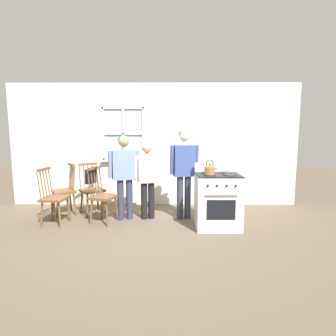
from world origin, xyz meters
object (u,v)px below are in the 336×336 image
Objects in this scene: chair_near_stove at (65,191)px; stove at (217,200)px; handbag at (91,176)px; kettle at (210,169)px; person_teen_center at (147,173)px; person_elderly_left at (124,169)px; chair_near_wall at (54,199)px; chair_by_window at (103,197)px; chair_center_cluster at (92,190)px; potted_plant at (125,157)px; person_adult_right at (184,166)px.

stove is (2.91, -0.71, 0.01)m from chair_near_stove.
chair_near_stove and handbag have the same top height.
person_teen_center is at bearing 151.57° from kettle.
person_elderly_left is 6.36× the size of kettle.
chair_near_wall is at bearing 177.78° from stove.
chair_by_window is at bearing -76.50° from chair_near_wall.
chair_near_stove is 0.70× the size of person_teen_center.
chair_center_cluster is 4.10× the size of kettle.
kettle is 0.80× the size of handbag.
potted_plant reaches higher than kettle.
chair_by_window is 1.00× the size of chair_near_stove.
person_elderly_left is at bearing -71.81° from chair_near_wall.
person_elderly_left reaches higher than stove.
chair_near_stove is (-0.04, 0.59, 0.00)m from chair_near_wall.
potted_plant is (1.05, 1.27, 0.63)m from chair_near_wall.
chair_by_window is 1.59m from person_adult_right.
stove is (1.24, -0.45, -0.40)m from person_teen_center.
person_adult_right reaches higher than chair_near_stove.
person_elderly_left is at bearing 171.09° from person_adult_right.
chair_by_window is 0.67m from chair_center_cluster.
person_teen_center reaches higher than stove.
person_elderly_left reaches higher than potted_plant.
chair_near_stove is at bearing 148.54° from person_elderly_left.
potted_plant is (0.22, 1.15, 0.63)m from chair_by_window.
chair_center_cluster is at bearing 133.90° from person_elderly_left.
kettle is (1.07, -0.58, 0.15)m from person_teen_center.
person_adult_right is (1.11, 0.07, 0.05)m from person_elderly_left.
stove is at bearing -37.27° from potted_plant.
chair_near_stove is 0.85m from handbag.
person_adult_right is (0.68, 0.01, 0.13)m from person_teen_center.
person_adult_right is 1.57m from potted_plant.
chair_near_wall is 1.72m from person_teen_center.
person_teen_center reaches higher than handbag.
person_adult_right reaches higher than chair_near_wall.
kettle is (2.70, -0.24, 0.56)m from chair_near_wall.
chair_near_stove is (-0.88, 0.47, 0.00)m from chair_by_window.
person_adult_right reaches higher than handbag.
person_teen_center is at bearing 160.07° from stove.
stove is at bearing 38.39° from kettle.
handbag is (0.65, -0.40, 0.37)m from chair_near_stove.
chair_center_cluster is 1.04m from potted_plant.
chair_near_wall is 2.40m from person_adult_right.
kettle is (2.74, -0.84, 0.56)m from chair_near_stove.
person_teen_center is 0.87× the size of person_adult_right.
potted_plant is at bearing 81.70° from person_elderly_left.
person_elderly_left reaches higher than person_teen_center.
stove reaches higher than chair_near_stove.
stove is 2.31m from handbag.
chair_near_stove is 1.74m from person_teen_center.
handbag is at bearing 168.10° from kettle.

